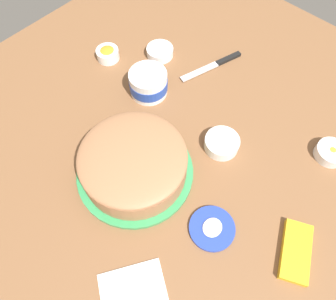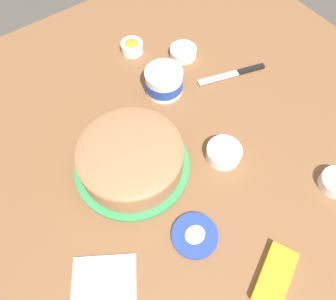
{
  "view_description": "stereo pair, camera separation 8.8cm",
  "coord_description": "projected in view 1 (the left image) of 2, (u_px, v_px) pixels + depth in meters",
  "views": [
    {
      "loc": [
        -0.38,
        -0.28,
        0.81
      ],
      "look_at": [
        -0.05,
        0.02,
        0.04
      ],
      "focal_mm": 34.45,
      "sensor_mm": 36.0,
      "label": 1
    },
    {
      "loc": [
        -0.31,
        -0.34,
        0.81
      ],
      "look_at": [
        -0.05,
        0.02,
        0.04
      ],
      "focal_mm": 34.45,
      "sensor_mm": 36.0,
      "label": 2
    }
  ],
  "objects": [
    {
      "name": "frosting_tub_lid",
      "position": [
        212.0,
        228.0,
        0.81
      ],
      "size": [
        0.12,
        0.12,
        0.02
      ],
      "color": "#233DAD",
      "rests_on": "ground_plane"
    },
    {
      "name": "ground_plane",
      "position": [
        185.0,
        147.0,
        0.93
      ],
      "size": [
        1.54,
        1.54,
        0.0
      ],
      "primitive_type": "plane",
      "color": "brown"
    },
    {
      "name": "frosting_tub",
      "position": [
        148.0,
        83.0,
        1.0
      ],
      "size": [
        0.12,
        0.12,
        0.08
      ],
      "color": "white",
      "rests_on": "ground_plane"
    },
    {
      "name": "spreading_knife",
      "position": [
        217.0,
        64.0,
        1.09
      ],
      "size": [
        0.23,
        0.09,
        0.01
      ],
      "color": "silver",
      "rests_on": "ground_plane"
    },
    {
      "name": "sprinkle_bowl_green",
      "position": [
        222.0,
        143.0,
        0.92
      ],
      "size": [
        0.1,
        0.1,
        0.04
      ],
      "color": "white",
      "rests_on": "ground_plane"
    },
    {
      "name": "sprinkle_bowl_orange",
      "position": [
        108.0,
        54.0,
        1.09
      ],
      "size": [
        0.08,
        0.08,
        0.04
      ],
      "color": "white",
      "rests_on": "ground_plane"
    },
    {
      "name": "frosted_cake",
      "position": [
        134.0,
        164.0,
        0.85
      ],
      "size": [
        0.32,
        0.32,
        0.11
      ],
      "color": "#339351",
      "rests_on": "ground_plane"
    },
    {
      "name": "sprinkle_bowl_yellow",
      "position": [
        331.0,
        152.0,
        0.91
      ],
      "size": [
        0.09,
        0.09,
        0.03
      ],
      "color": "white",
      "rests_on": "ground_plane"
    },
    {
      "name": "candy_box_lower",
      "position": [
        296.0,
        252.0,
        0.78
      ],
      "size": [
        0.16,
        0.12,
        0.02
      ],
      "primitive_type": "cube",
      "rotation": [
        0.0,
        0.0,
        0.44
      ],
      "color": "yellow",
      "rests_on": "ground_plane"
    },
    {
      "name": "paper_napkin",
      "position": [
        135.0,
        300.0,
        0.73
      ],
      "size": [
        0.21,
        0.21,
        0.01
      ],
      "primitive_type": "cube",
      "rotation": [
        0.0,
        0.0,
        -0.56
      ],
      "color": "white",
      "rests_on": "ground_plane"
    },
    {
      "name": "sprinkle_bowl_rainbow",
      "position": [
        160.0,
        52.0,
        1.1
      ],
      "size": [
        0.09,
        0.09,
        0.03
      ],
      "color": "white",
      "rests_on": "ground_plane"
    }
  ]
}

